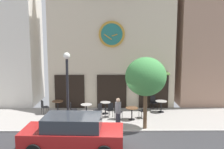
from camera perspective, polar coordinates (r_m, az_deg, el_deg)
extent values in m
cube|color=gray|center=(15.91, -1.16, -9.61)|extent=(26.06, 4.60, 0.05)
cube|color=#A8A5A0|center=(13.73, -1.27, -12.29)|extent=(26.06, 0.12, 0.08)
cube|color=beige|center=(18.84, -0.10, 6.51)|extent=(8.62, 2.81, 8.55)
cylinder|color=#B7842D|center=(17.37, -0.06, 8.83)|extent=(1.74, 0.10, 1.74)
cylinder|color=#1E6660|center=(17.31, -0.06, 8.83)|extent=(1.42, 0.04, 1.42)
cube|color=#B7842D|center=(17.27, 0.56, 8.64)|extent=(0.39, 0.03, 0.17)
cube|color=#B7842D|center=(17.27, -0.90, 8.25)|extent=(0.53, 0.03, 0.40)
cube|color=black|center=(18.00, -9.26, -3.72)|extent=(2.01, 0.10, 2.30)
cube|color=black|center=(17.79, -0.06, -3.75)|extent=(2.01, 0.10, 2.30)
cube|color=black|center=(18.04, 9.12, -3.69)|extent=(2.01, 0.10, 2.30)
cube|color=#72A84C|center=(17.44, 7.90, 0.26)|extent=(2.76, 0.90, 0.12)
cylinder|color=black|center=(14.69, -9.55, -10.43)|extent=(0.32, 0.32, 0.36)
cylinder|color=black|center=(14.25, -9.71, -4.08)|extent=(0.14, 0.14, 3.69)
sphere|color=white|center=(13.96, -9.92, 4.06)|extent=(0.36, 0.36, 0.36)
cylinder|color=brown|center=(14.04, 7.29, -7.66)|extent=(0.20, 0.20, 2.05)
ellipsoid|color=#3D8442|center=(13.65, 7.43, -0.46)|extent=(2.15, 1.94, 2.05)
cylinder|color=black|center=(17.22, -11.82, -6.99)|extent=(0.07, 0.07, 0.75)
cylinder|color=black|center=(17.32, -11.78, -8.14)|extent=(0.40, 0.40, 0.03)
cylinder|color=brown|center=(17.13, -11.85, -5.77)|extent=(0.72, 0.72, 0.03)
cylinder|color=black|center=(16.14, -5.63, -7.89)|extent=(0.07, 0.07, 0.76)
cylinder|color=black|center=(16.24, -5.61, -9.12)|extent=(0.40, 0.40, 0.03)
cylinder|color=gray|center=(16.04, -5.65, -6.58)|extent=(0.69, 0.69, 0.03)
cylinder|color=black|center=(16.64, -1.46, -7.37)|extent=(0.07, 0.07, 0.74)
cylinder|color=black|center=(16.74, -1.46, -8.55)|extent=(0.40, 0.40, 0.03)
cylinder|color=gray|center=(16.54, -1.46, -6.13)|extent=(0.65, 0.65, 0.03)
cylinder|color=black|center=(15.54, 4.38, -8.61)|extent=(0.07, 0.07, 0.71)
cylinder|color=black|center=(15.64, 4.36, -9.80)|extent=(0.40, 0.40, 0.03)
cylinder|color=brown|center=(15.44, 4.39, -7.35)|extent=(0.74, 0.74, 0.03)
cylinder|color=black|center=(17.27, 10.71, -6.95)|extent=(0.07, 0.07, 0.73)
cylinder|color=black|center=(17.37, 10.68, -8.07)|extent=(0.40, 0.40, 0.03)
cylinder|color=gray|center=(17.18, 10.75, -5.78)|extent=(0.74, 0.74, 0.03)
cube|color=black|center=(17.12, -14.47, -6.92)|extent=(0.55, 0.55, 0.04)
cube|color=black|center=(17.01, -15.08, -6.25)|extent=(0.24, 0.34, 0.45)
cylinder|color=black|center=(17.08, -13.71, -7.71)|extent=(0.03, 0.03, 0.45)
cylinder|color=black|center=(17.39, -14.09, -7.43)|extent=(0.03, 0.03, 0.45)
cylinder|color=black|center=(16.98, -14.80, -7.85)|extent=(0.03, 0.03, 0.45)
cylinder|color=black|center=(17.29, -15.17, -7.57)|extent=(0.03, 0.03, 0.45)
cube|color=black|center=(15.98, -0.69, -7.75)|extent=(0.56, 0.56, 0.04)
cube|color=black|center=(15.77, -0.32, -7.11)|extent=(0.34, 0.25, 0.45)
cylinder|color=black|center=(16.27, -0.53, -8.28)|extent=(0.03, 0.03, 0.45)
cylinder|color=black|center=(16.08, -1.54, -8.48)|extent=(0.03, 0.03, 0.45)
cylinder|color=black|center=(16.00, 0.17, -8.56)|extent=(0.03, 0.03, 0.45)
cylinder|color=black|center=(15.81, -0.85, -8.77)|extent=(0.03, 0.03, 0.45)
cube|color=black|center=(15.89, -3.24, -7.85)|extent=(0.55, 0.55, 0.04)
cube|color=black|center=(15.73, -2.71, -7.17)|extent=(0.24, 0.34, 0.45)
cylinder|color=black|center=(16.18, -3.38, -8.39)|extent=(0.03, 0.03, 0.45)
cylinder|color=black|center=(15.92, -4.10, -8.68)|extent=(0.03, 0.03, 0.45)
cylinder|color=black|center=(15.99, -2.38, -8.58)|extent=(0.03, 0.03, 0.45)
cylinder|color=black|center=(15.73, -3.09, -8.88)|extent=(0.03, 0.03, 0.45)
cube|color=black|center=(15.89, 6.77, -7.90)|extent=(0.51, 0.51, 0.04)
cube|color=black|center=(15.91, 7.36, -7.05)|extent=(0.17, 0.37, 0.45)
cylinder|color=black|center=(16.02, 5.93, -8.59)|extent=(0.03, 0.03, 0.45)
cylinder|color=black|center=(15.73, 6.49, -8.92)|extent=(0.03, 0.03, 0.45)
cylinder|color=black|center=(16.17, 7.02, -8.45)|extent=(0.03, 0.03, 0.45)
cylinder|color=black|center=(15.88, 7.59, -8.77)|extent=(0.03, 0.03, 0.45)
cube|color=black|center=(17.85, 9.22, -6.13)|extent=(0.53, 0.53, 0.04)
cube|color=black|center=(17.94, 8.92, -5.31)|extent=(0.36, 0.19, 0.45)
cylinder|color=black|center=(17.68, 9.04, -7.02)|extent=(0.03, 0.03, 0.45)
cylinder|color=black|center=(17.86, 9.96, -6.89)|extent=(0.03, 0.03, 0.45)
cylinder|color=black|center=(17.96, 8.45, -6.77)|extent=(0.03, 0.03, 0.45)
cylinder|color=black|center=(18.13, 9.36, -6.64)|extent=(0.03, 0.03, 0.45)
cube|color=black|center=(16.19, -8.41, -7.62)|extent=(0.49, 0.49, 0.04)
cube|color=black|center=(16.11, -9.06, -6.89)|extent=(0.14, 0.38, 0.45)
cylinder|color=black|center=(16.12, -7.70, -8.52)|extent=(0.03, 0.03, 0.45)
cylinder|color=black|center=(16.44, -7.88, -8.18)|extent=(0.03, 0.03, 0.45)
cylinder|color=black|center=(16.07, -8.91, -8.59)|extent=(0.03, 0.03, 0.45)
cylinder|color=black|center=(16.39, -9.07, -8.25)|extent=(0.03, 0.03, 0.45)
cube|color=black|center=(15.52, 1.43, -8.23)|extent=(0.52, 0.52, 0.04)
cube|color=black|center=(15.52, 0.81, -7.37)|extent=(0.18, 0.37, 0.45)
cylinder|color=black|center=(15.38, 1.82, -9.27)|extent=(0.03, 0.03, 0.45)
cylinder|color=black|center=(15.69, 2.23, -8.92)|extent=(0.03, 0.03, 0.45)
cylinder|color=black|center=(15.49, 0.62, -9.14)|extent=(0.03, 0.03, 0.45)
cylinder|color=black|center=(15.80, 1.05, -8.79)|extent=(0.03, 0.03, 0.45)
cylinder|color=#2D2D38|center=(14.07, 1.34, -10.12)|extent=(0.36, 0.36, 0.85)
cylinder|color=slate|center=(13.85, 1.35, -7.28)|extent=(0.45, 0.45, 0.60)
sphere|color=tan|center=(13.75, 1.35, -5.63)|extent=(0.22, 0.22, 0.22)
cube|color=maroon|center=(11.61, -8.56, -13.42)|extent=(4.39, 2.02, 0.75)
cube|color=#262B33|center=(11.38, -8.64, -10.35)|extent=(2.49, 1.71, 0.60)
cylinder|color=black|center=(12.37, -1.07, -13.30)|extent=(0.65, 0.25, 0.64)
cylinder|color=black|center=(12.85, -14.13, -12.70)|extent=(0.65, 0.25, 0.64)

